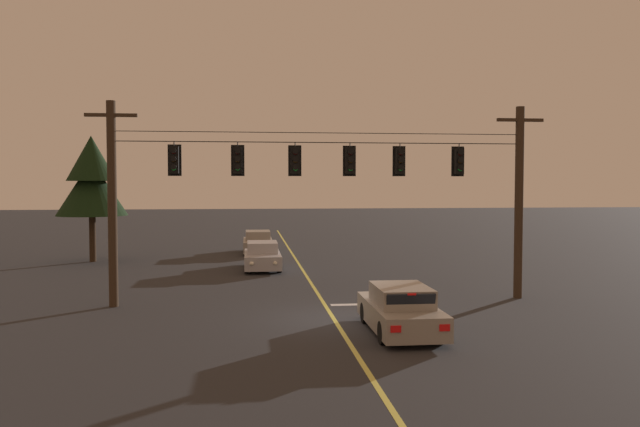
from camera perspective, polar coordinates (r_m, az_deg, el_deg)
The scene contains 14 objects.
ground_plane at distance 20.54m, azimuth 1.28°, elevation -9.53°, with size 180.00×180.00×0.00m, color #28282B.
lane_centre_stripe at distance 29.29m, azimuth -1.12°, elevation -5.83°, with size 0.14×60.00×0.01m, color #D1C64C.
stop_bar_paint at distance 23.13m, azimuth 5.19°, elevation -8.14°, with size 3.40×0.36×0.01m, color silver.
signal_span_assembly at distance 23.01m, azimuth 0.28°, elevation 1.26°, with size 16.74×0.32×7.25m.
traffic_light_leftmost at distance 22.98m, azimuth -13.05°, elevation 4.74°, with size 0.48×0.41×1.22m.
traffic_light_left_inner at distance 22.83m, azimuth -7.45°, elevation 4.80°, with size 0.48×0.41×1.22m.
traffic_light_centre at distance 22.90m, azimuth -2.26°, elevation 4.81°, with size 0.48×0.41×1.22m.
traffic_light_right_inner at distance 23.13m, azimuth 2.73°, elevation 4.79°, with size 0.48×0.41×1.22m.
traffic_light_rightmost at distance 23.51m, azimuth 7.24°, elevation 4.74°, with size 0.48×0.41×1.22m.
traffic_light_far_right at distance 24.14m, azimuth 12.46°, elevation 4.64°, with size 0.48×0.41×1.22m.
car_waiting_near_lane at distance 18.79m, azimuth 7.29°, elevation -8.68°, with size 1.80×4.33×1.39m.
car_oncoming_lead at distance 32.32m, azimuth -5.23°, elevation -3.88°, with size 1.80×4.42×1.39m.
car_oncoming_trailing at distance 39.83m, azimuth -5.63°, elevation -2.64°, with size 1.80×4.42×1.39m.
tree_verge_near at distance 37.28m, azimuth -19.94°, elevation 2.89°, with size 3.86×3.86×7.02m.
Camera 1 is at (-2.74, -19.88, 4.35)m, focal length 35.41 mm.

